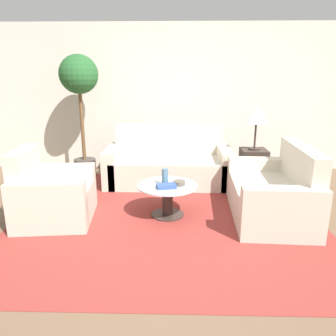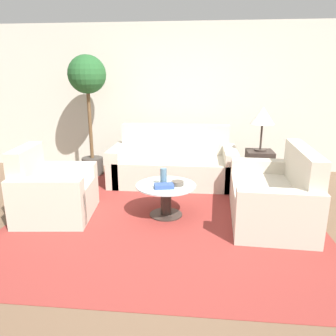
{
  "view_description": "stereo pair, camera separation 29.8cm",
  "coord_description": "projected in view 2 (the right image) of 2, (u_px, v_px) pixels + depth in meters",
  "views": [
    {
      "loc": [
        0.14,
        -3.24,
        1.69
      ],
      "look_at": [
        0.03,
        0.82,
        0.55
      ],
      "focal_mm": 35.0,
      "sensor_mm": 36.0,
      "label": 1
    },
    {
      "loc": [
        0.44,
        -3.22,
        1.69
      ],
      "look_at": [
        0.03,
        0.82,
        0.55
      ],
      "focal_mm": 35.0,
      "sensor_mm": 36.0,
      "label": 2
    }
  ],
  "objects": [
    {
      "name": "bowl",
      "position": [
        178.0,
        183.0,
        3.99
      ],
      "size": [
        0.15,
        0.15,
        0.05
      ],
      "color": "brown",
      "rests_on": "coffee_table"
    },
    {
      "name": "wall_back",
      "position": [
        178.0,
        98.0,
        5.96
      ],
      "size": [
        10.0,
        0.06,
        2.6
      ],
      "color": "beige",
      "rests_on": "ground_plane"
    },
    {
      "name": "coffee_table",
      "position": [
        166.0,
        196.0,
        4.06
      ],
      "size": [
        0.74,
        0.74,
        0.41
      ],
      "color": "#332823",
      "rests_on": "ground_plane"
    },
    {
      "name": "rug",
      "position": [
        166.0,
        215.0,
        4.13
      ],
      "size": [
        3.7,
        3.57,
        0.01
      ],
      "color": "maroon",
      "rests_on": "ground_plane"
    },
    {
      "name": "ground_plane",
      "position": [
        158.0,
        236.0,
        3.58
      ],
      "size": [
        14.0,
        14.0,
        0.0
      ],
      "primitive_type": "plane",
      "color": "brown"
    },
    {
      "name": "vase",
      "position": [
        164.0,
        177.0,
        3.99
      ],
      "size": [
        0.08,
        0.08,
        0.21
      ],
      "color": "slate",
      "rests_on": "coffee_table"
    },
    {
      "name": "sofa_main",
      "position": [
        174.0,
        165.0,
        5.37
      ],
      "size": [
        2.0,
        0.92,
        0.91
      ],
      "color": "beige",
      "rests_on": "ground_plane"
    },
    {
      "name": "table_lamp",
      "position": [
        263.0,
        117.0,
        4.86
      ],
      "size": [
        0.35,
        0.35,
        0.66
      ],
      "color": "#332823",
      "rests_on": "side_table"
    },
    {
      "name": "book_stack",
      "position": [
        164.0,
        186.0,
        3.9
      ],
      "size": [
        0.25,
        0.18,
        0.05
      ],
      "rotation": [
        0.0,
        0.0,
        0.23
      ],
      "color": "#334C8C",
      "rests_on": "coffee_table"
    },
    {
      "name": "armchair",
      "position": [
        51.0,
        194.0,
        4.05
      ],
      "size": [
        0.94,
        1.0,
        0.88
      ],
      "rotation": [
        0.0,
        0.0,
        1.67
      ],
      "color": "beige",
      "rests_on": "ground_plane"
    },
    {
      "name": "potted_plant",
      "position": [
        88.0,
        89.0,
        5.45
      ],
      "size": [
        0.63,
        0.63,
        2.04
      ],
      "color": "#3D3833",
      "rests_on": "ground_plane"
    },
    {
      "name": "side_table",
      "position": [
        259.0,
        169.0,
        5.08
      ],
      "size": [
        0.4,
        0.4,
        0.59
      ],
      "color": "#332823",
      "rests_on": "ground_plane"
    },
    {
      "name": "loveseat",
      "position": [
        276.0,
        197.0,
        3.94
      ],
      "size": [
        0.94,
        1.5,
        0.9
      ],
      "rotation": [
        0.0,
        0.0,
        -1.62
      ],
      "color": "beige",
      "rests_on": "ground_plane"
    }
  ]
}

